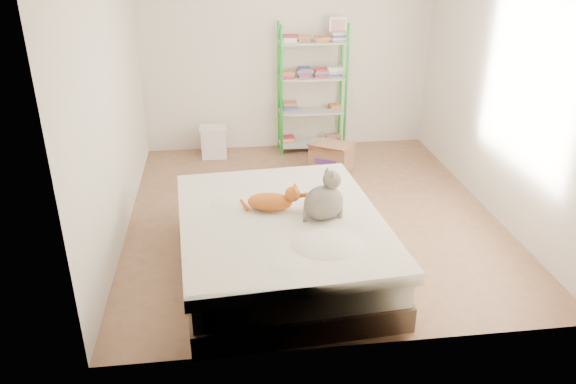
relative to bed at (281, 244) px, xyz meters
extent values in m
cube|color=#A46F51|center=(0.45, 1.05, -0.27)|extent=(3.80, 4.20, 0.01)
cube|color=#EEE1C7|center=(0.45, 3.15, 1.03)|extent=(3.80, 0.01, 2.60)
cube|color=#EEE1C7|center=(0.45, -1.05, 1.03)|extent=(3.80, 0.01, 2.60)
cube|color=#EEE1C7|center=(-1.45, 1.05, 1.03)|extent=(0.01, 4.20, 2.60)
cube|color=#EEE1C7|center=(2.35, 1.05, 1.03)|extent=(0.01, 4.20, 2.60)
cube|color=#493C2C|center=(0.00, 0.00, -0.17)|extent=(1.79, 2.18, 0.21)
cube|color=silver|center=(0.00, 0.00, 0.05)|extent=(1.74, 2.11, 0.23)
cube|color=silver|center=(0.00, 0.00, 0.22)|extent=(1.83, 2.22, 0.10)
cylinder|color=green|center=(0.33, 2.77, 0.58)|extent=(0.04, 0.04, 1.70)
cylinder|color=green|center=(0.33, 3.09, 0.58)|extent=(0.04, 0.04, 1.70)
cylinder|color=green|center=(1.17, 2.77, 0.58)|extent=(0.04, 0.04, 1.70)
cylinder|color=green|center=(1.17, 3.09, 0.58)|extent=(0.04, 0.04, 1.70)
cube|color=#AEADA8|center=(0.75, 2.93, -0.17)|extent=(0.86, 0.34, 0.02)
cube|color=#AEADA8|center=(0.75, 2.93, 0.28)|extent=(0.86, 0.34, 0.02)
cube|color=#AEADA8|center=(0.75, 2.93, 0.73)|extent=(0.86, 0.34, 0.02)
cube|color=#AEADA8|center=(0.75, 2.93, 1.18)|extent=(0.86, 0.34, 0.02)
cube|color=#B82E3B|center=(0.45, 2.93, -0.11)|extent=(0.20, 0.16, 0.09)
cube|color=#B82E3B|center=(1.05, 2.93, -0.11)|extent=(0.20, 0.16, 0.09)
cube|color=#B82E3B|center=(0.45, 2.93, 0.34)|extent=(0.20, 0.16, 0.09)
cube|color=#B82E3B|center=(1.05, 2.93, 0.34)|extent=(0.20, 0.16, 0.09)
cube|color=#B82E3B|center=(0.45, 2.93, 0.79)|extent=(0.20, 0.16, 0.09)
cube|color=#B82E3B|center=(0.65, 2.93, 0.79)|extent=(0.20, 0.16, 0.09)
cube|color=#B82E3B|center=(0.85, 2.93, 0.79)|extent=(0.20, 0.16, 0.09)
cube|color=#B82E3B|center=(1.05, 2.93, 0.79)|extent=(0.20, 0.16, 0.09)
cube|color=#B82E3B|center=(0.45, 2.93, 1.24)|extent=(0.20, 0.16, 0.09)
cube|color=#B82E3B|center=(0.65, 2.93, 1.24)|extent=(0.20, 0.16, 0.09)
cube|color=#B82E3B|center=(0.85, 2.93, 1.24)|extent=(0.20, 0.16, 0.09)
cube|color=#B82E3B|center=(1.05, 2.93, 1.24)|extent=(0.20, 0.16, 0.09)
cube|color=white|center=(1.07, 2.98, 1.33)|extent=(0.22, 0.07, 0.28)
cube|color=red|center=(1.07, 2.97, 1.33)|extent=(0.17, 0.05, 0.22)
cube|color=olive|center=(0.89, 2.23, -0.10)|extent=(0.61, 0.58, 0.33)
cube|color=#572C8A|center=(1.00, 2.06, -0.11)|extent=(0.24, 0.16, 0.07)
cube|color=olive|center=(0.89, 2.07, 0.06)|extent=(0.48, 0.38, 0.11)
cube|color=white|center=(-0.56, 2.86, -0.08)|extent=(0.33, 0.29, 0.37)
cube|color=white|center=(-0.56, 2.86, 0.12)|extent=(0.36, 0.32, 0.03)
camera|label=1|loc=(-0.46, -4.18, 2.47)|focal=35.00mm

